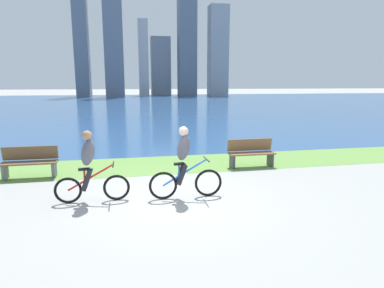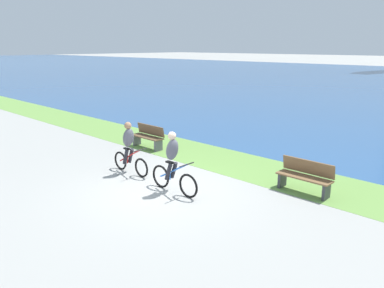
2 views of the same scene
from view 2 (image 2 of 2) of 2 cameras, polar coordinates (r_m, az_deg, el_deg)
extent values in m
plane|color=#9E9E99|center=(10.51, -4.47, -7.09)|extent=(300.00, 300.00, 0.00)
cube|color=#6B9947|center=(12.88, 6.75, -2.94)|extent=(120.00, 2.48, 0.01)
torus|color=black|center=(9.89, -0.57, -6.42)|extent=(0.66, 0.06, 0.66)
torus|color=black|center=(10.62, -4.79, -4.94)|extent=(0.66, 0.06, 0.66)
cylinder|color=blue|center=(10.16, -2.88, -4.09)|extent=(1.05, 0.04, 0.62)
cylinder|color=blue|center=(10.28, -3.41, -4.18)|extent=(0.04, 0.04, 0.48)
cube|color=black|center=(10.19, -3.43, -2.80)|extent=(0.24, 0.10, 0.05)
cylinder|color=black|center=(9.73, -0.79, -3.15)|extent=(0.03, 0.52, 0.03)
ellipsoid|color=#595966|center=(10.01, -3.04, -0.85)|extent=(0.40, 0.36, 0.65)
sphere|color=beige|center=(9.91, -3.07, 1.26)|extent=(0.22, 0.22, 0.22)
cylinder|color=#26262D|center=(10.30, -2.79, -4.01)|extent=(0.27, 0.11, 0.49)
cylinder|color=#26262D|center=(10.17, -3.61, -4.27)|extent=(0.27, 0.11, 0.49)
torus|color=black|center=(11.49, -7.74, -3.62)|extent=(0.61, 0.06, 0.61)
torus|color=black|center=(12.30, -10.86, -2.51)|extent=(0.61, 0.06, 0.61)
cylinder|color=red|center=(11.83, -9.48, -1.75)|extent=(1.03, 0.04, 0.59)
cylinder|color=red|center=(11.95, -9.87, -1.85)|extent=(0.04, 0.04, 0.45)
cube|color=black|center=(11.88, -9.92, -0.71)|extent=(0.24, 0.10, 0.05)
cylinder|color=black|center=(11.37, -7.99, -0.92)|extent=(0.03, 0.52, 0.03)
ellipsoid|color=#595966|center=(11.70, -9.69, 0.98)|extent=(0.40, 0.36, 0.65)
sphere|color=#A57A59|center=(11.62, -9.77, 2.80)|extent=(0.22, 0.22, 0.22)
cylinder|color=#26262D|center=(11.96, -9.33, -1.77)|extent=(0.27, 0.11, 0.49)
cylinder|color=#26262D|center=(11.85, -10.10, -1.97)|extent=(0.27, 0.11, 0.49)
cube|color=brown|center=(14.69, -6.87, 1.09)|extent=(1.50, 0.45, 0.04)
cube|color=brown|center=(14.75, -6.32, 2.16)|extent=(1.50, 0.11, 0.40)
cube|color=#595960|center=(14.27, -5.17, -0.21)|extent=(0.08, 0.37, 0.45)
cube|color=#595960|center=(15.24, -8.42, 0.66)|extent=(0.08, 0.37, 0.45)
cube|color=brown|center=(10.61, 16.72, -4.88)|extent=(1.50, 0.45, 0.04)
cube|color=brown|center=(10.70, 17.30, -3.35)|extent=(1.50, 0.11, 0.40)
cube|color=#38383D|center=(10.44, 19.82, -6.80)|extent=(0.08, 0.37, 0.45)
cube|color=#38383D|center=(10.96, 13.61, -5.27)|extent=(0.08, 0.37, 0.45)
camera|label=1|loc=(8.37, -49.92, 0.90)|focal=30.41mm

